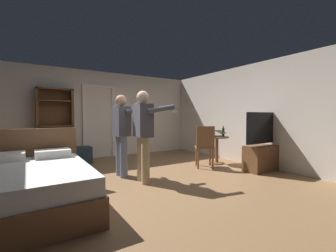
{
  "coord_description": "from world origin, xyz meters",
  "views": [
    {
      "loc": [
        -1.94,
        -3.72,
        1.23
      ],
      "look_at": [
        0.7,
        0.39,
        1.0
      ],
      "focal_mm": 23.53,
      "sensor_mm": 36.0,
      "label": 1
    }
  ],
  "objects_px": {
    "bookshelf": "(55,123)",
    "tv_flatscreen": "(263,152)",
    "bottle_on_table": "(223,132)",
    "wooden_chair": "(205,145)",
    "suitcase_dark": "(79,156)",
    "person_blue_shirt": "(144,130)",
    "laptop": "(218,134)",
    "side_table": "(217,145)",
    "suitcase_small": "(64,163)",
    "bed": "(31,187)",
    "person_striped_shirt": "(122,130)"
  },
  "relations": [
    {
      "from": "tv_flatscreen",
      "to": "suitcase_dark",
      "type": "height_order",
      "value": "tv_flatscreen"
    },
    {
      "from": "tv_flatscreen",
      "to": "bottle_on_table",
      "type": "relative_size",
      "value": 4.91
    },
    {
      "from": "side_table",
      "to": "suitcase_dark",
      "type": "xyz_separation_m",
      "value": [
        -3.01,
        1.86,
        -0.25
      ]
    },
    {
      "from": "bottle_on_table",
      "to": "person_striped_shirt",
      "type": "bearing_deg",
      "value": 174.59
    },
    {
      "from": "person_blue_shirt",
      "to": "suitcase_small",
      "type": "distance_m",
      "value": 2.13
    },
    {
      "from": "suitcase_small",
      "to": "person_blue_shirt",
      "type": "bearing_deg",
      "value": -50.89
    },
    {
      "from": "person_striped_shirt",
      "to": "wooden_chair",
      "type": "bearing_deg",
      "value": -10.59
    },
    {
      "from": "suitcase_dark",
      "to": "suitcase_small",
      "type": "xyz_separation_m",
      "value": [
        -0.44,
        -0.67,
        -0.01
      ]
    },
    {
      "from": "person_blue_shirt",
      "to": "suitcase_small",
      "type": "height_order",
      "value": "person_blue_shirt"
    },
    {
      "from": "person_blue_shirt",
      "to": "wooden_chair",
      "type": "bearing_deg",
      "value": 7.91
    },
    {
      "from": "tv_flatscreen",
      "to": "side_table",
      "type": "relative_size",
      "value": 1.87
    },
    {
      "from": "tv_flatscreen",
      "to": "suitcase_small",
      "type": "bearing_deg",
      "value": 148.95
    },
    {
      "from": "bed",
      "to": "wooden_chair",
      "type": "bearing_deg",
      "value": 8.58
    },
    {
      "from": "tv_flatscreen",
      "to": "laptop",
      "type": "xyz_separation_m",
      "value": [
        -0.36,
        1.05,
        0.35
      ]
    },
    {
      "from": "bed",
      "to": "side_table",
      "type": "distance_m",
      "value": 4.15
    },
    {
      "from": "tv_flatscreen",
      "to": "laptop",
      "type": "distance_m",
      "value": 1.16
    },
    {
      "from": "tv_flatscreen",
      "to": "bottle_on_table",
      "type": "bearing_deg",
      "value": 101.56
    },
    {
      "from": "side_table",
      "to": "laptop",
      "type": "bearing_deg",
      "value": -108.88
    },
    {
      "from": "suitcase_dark",
      "to": "tv_flatscreen",
      "type": "bearing_deg",
      "value": -46.64
    },
    {
      "from": "side_table",
      "to": "laptop",
      "type": "distance_m",
      "value": 0.29
    },
    {
      "from": "tv_flatscreen",
      "to": "side_table",
      "type": "xyz_separation_m",
      "value": [
        -0.35,
        1.09,
        0.06
      ]
    },
    {
      "from": "wooden_chair",
      "to": "suitcase_dark",
      "type": "relative_size",
      "value": 1.72
    },
    {
      "from": "side_table",
      "to": "laptop",
      "type": "xyz_separation_m",
      "value": [
        -0.01,
        -0.04,
        0.28
      ]
    },
    {
      "from": "wooden_chair",
      "to": "person_blue_shirt",
      "type": "distance_m",
      "value": 1.79
    },
    {
      "from": "person_blue_shirt",
      "to": "person_striped_shirt",
      "type": "distance_m",
      "value": 0.63
    },
    {
      "from": "laptop",
      "to": "person_blue_shirt",
      "type": "bearing_deg",
      "value": -170.44
    },
    {
      "from": "tv_flatscreen",
      "to": "suitcase_small",
      "type": "distance_m",
      "value": 4.43
    },
    {
      "from": "tv_flatscreen",
      "to": "suitcase_small",
      "type": "relative_size",
      "value": 2.73
    },
    {
      "from": "bed",
      "to": "person_striped_shirt",
      "type": "height_order",
      "value": "person_striped_shirt"
    },
    {
      "from": "laptop",
      "to": "person_blue_shirt",
      "type": "xyz_separation_m",
      "value": [
        -2.29,
        -0.39,
        0.22
      ]
    },
    {
      "from": "person_blue_shirt",
      "to": "laptop",
      "type": "bearing_deg",
      "value": 9.56
    },
    {
      "from": "bottle_on_table",
      "to": "side_table",
      "type": "bearing_deg",
      "value": 150.26
    },
    {
      "from": "bookshelf",
      "to": "tv_flatscreen",
      "type": "distance_m",
      "value": 5.16
    },
    {
      "from": "bottle_on_table",
      "to": "person_blue_shirt",
      "type": "height_order",
      "value": "person_blue_shirt"
    },
    {
      "from": "bottle_on_table",
      "to": "suitcase_small",
      "type": "xyz_separation_m",
      "value": [
        -3.58,
        1.28,
        -0.61
      ]
    },
    {
      "from": "bookshelf",
      "to": "suitcase_dark",
      "type": "xyz_separation_m",
      "value": [
        0.48,
        -0.44,
        -0.82
      ]
    },
    {
      "from": "bottle_on_table",
      "to": "person_blue_shirt",
      "type": "distance_m",
      "value": 2.48
    },
    {
      "from": "wooden_chair",
      "to": "person_striped_shirt",
      "type": "bearing_deg",
      "value": 169.41
    },
    {
      "from": "wooden_chair",
      "to": "suitcase_small",
      "type": "xyz_separation_m",
      "value": [
        -2.86,
        1.38,
        -0.34
      ]
    },
    {
      "from": "side_table",
      "to": "suitcase_dark",
      "type": "height_order",
      "value": "side_table"
    },
    {
      "from": "bookshelf",
      "to": "person_striped_shirt",
      "type": "bearing_deg",
      "value": -65.04
    },
    {
      "from": "bottle_on_table",
      "to": "suitcase_small",
      "type": "height_order",
      "value": "bottle_on_table"
    },
    {
      "from": "bed",
      "to": "suitcase_small",
      "type": "distance_m",
      "value": 2.02
    },
    {
      "from": "tv_flatscreen",
      "to": "wooden_chair",
      "type": "bearing_deg",
      "value": 136.11
    },
    {
      "from": "side_table",
      "to": "person_striped_shirt",
      "type": "xyz_separation_m",
      "value": [
        -2.5,
        0.17,
        0.48
      ]
    },
    {
      "from": "person_striped_shirt",
      "to": "bed",
      "type": "bearing_deg",
      "value": -150.81
    },
    {
      "from": "wooden_chair",
      "to": "suitcase_dark",
      "type": "bearing_deg",
      "value": 139.75
    },
    {
      "from": "bed",
      "to": "laptop",
      "type": "relative_size",
      "value": 4.58
    },
    {
      "from": "laptop",
      "to": "suitcase_dark",
      "type": "relative_size",
      "value": 0.73
    },
    {
      "from": "laptop",
      "to": "side_table",
      "type": "bearing_deg",
      "value": 71.12
    }
  ]
}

